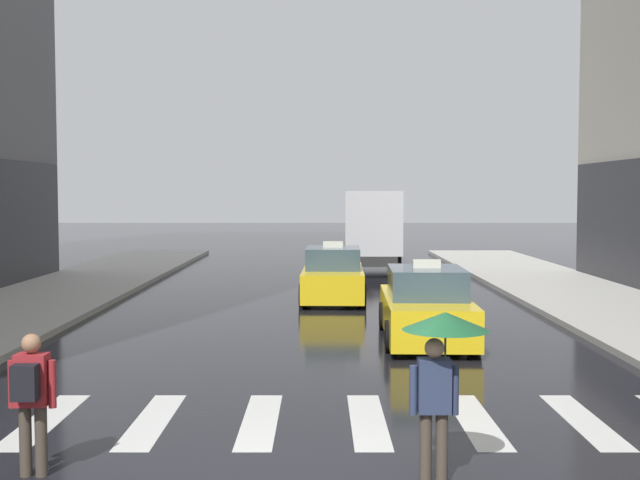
% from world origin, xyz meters
% --- Properties ---
extents(crosswalk_markings, '(11.30, 2.80, 0.01)m').
position_xyz_m(crosswalk_markings, '(-0.00, 3.00, 0.00)').
color(crosswalk_markings, silver).
rests_on(crosswalk_markings, ground).
extents(taxi_lead, '(2.03, 4.59, 1.80)m').
position_xyz_m(taxi_lead, '(2.42, 9.19, 0.72)').
color(taxi_lead, yellow).
rests_on(taxi_lead, ground).
extents(taxi_second, '(2.02, 4.58, 1.80)m').
position_xyz_m(taxi_second, '(0.48, 15.82, 0.72)').
color(taxi_second, yellow).
rests_on(taxi_second, ground).
extents(box_truck, '(2.46, 7.60, 3.35)m').
position_xyz_m(box_truck, '(2.26, 25.27, 1.85)').
color(box_truck, '#2D2D2D').
rests_on(box_truck, ground).
extents(pedestrian_with_umbrella, '(0.96, 0.96, 1.94)m').
position_xyz_m(pedestrian_with_umbrella, '(1.43, 0.50, 1.52)').
color(pedestrian_with_umbrella, '#473D33').
rests_on(pedestrian_with_umbrella, ground).
extents(pedestrian_with_backpack, '(0.55, 0.43, 1.65)m').
position_xyz_m(pedestrian_with_backpack, '(-3.21, 0.74, 0.97)').
color(pedestrian_with_backpack, '#473D33').
rests_on(pedestrian_with_backpack, ground).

